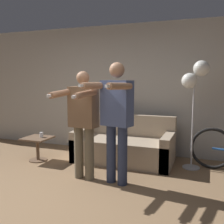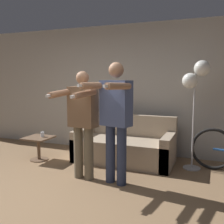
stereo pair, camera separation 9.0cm
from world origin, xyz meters
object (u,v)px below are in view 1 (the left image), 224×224
at_px(cat, 123,111).
at_px(cup, 41,135).
at_px(person_left, 83,118).
at_px(person_right, 116,115).
at_px(floor_lamp, 195,81).
at_px(couch, 124,147).
at_px(side_table, 38,144).

relative_size(cat, cup, 4.73).
relative_size(person_left, person_right, 0.93).
bearing_deg(person_right, person_left, -166.59).
bearing_deg(person_right, floor_lamp, 60.86).
distance_m(person_right, floor_lamp, 1.54).
height_order(cat, floor_lamp, floor_lamp).
bearing_deg(cup, floor_lamp, 11.26).
xyz_separation_m(couch, cup, (-1.45, -0.49, 0.21)).
relative_size(person_right, floor_lamp, 0.96).
distance_m(side_table, cup, 0.18).
distance_m(cat, side_table, 1.73).
relative_size(floor_lamp, cup, 19.68).
xyz_separation_m(floor_lamp, cup, (-2.66, -0.53, -1.00)).
xyz_separation_m(cat, floor_lamp, (1.33, -0.28, 0.58)).
bearing_deg(couch, person_left, -106.29).
distance_m(couch, side_table, 1.61).
height_order(person_left, side_table, person_left).
relative_size(couch, floor_lamp, 0.98).
xyz_separation_m(person_left, person_right, (0.53, 0.00, 0.08)).
height_order(person_right, floor_lamp, floor_lamp).
bearing_deg(floor_lamp, person_right, -132.31).
bearing_deg(person_right, side_table, 176.75).
xyz_separation_m(side_table, cup, (0.06, 0.04, 0.17)).
distance_m(person_left, person_right, 0.53).
height_order(couch, side_table, couch).
height_order(side_table, cup, cup).
relative_size(cat, floor_lamp, 0.24).
bearing_deg(cat, person_right, -75.98).
xyz_separation_m(person_right, cat, (-0.34, 1.37, -0.11)).
bearing_deg(cat, person_left, -97.70).
xyz_separation_m(person_right, cup, (-1.67, 0.56, -0.53)).
xyz_separation_m(person_right, side_table, (-1.73, 0.51, -0.69)).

